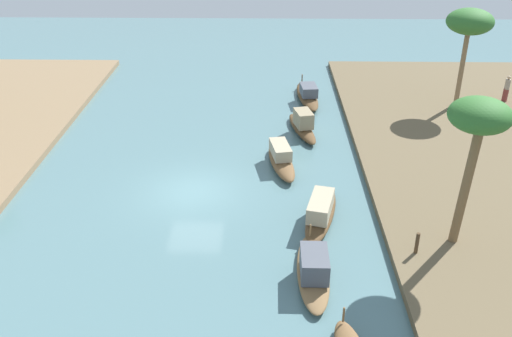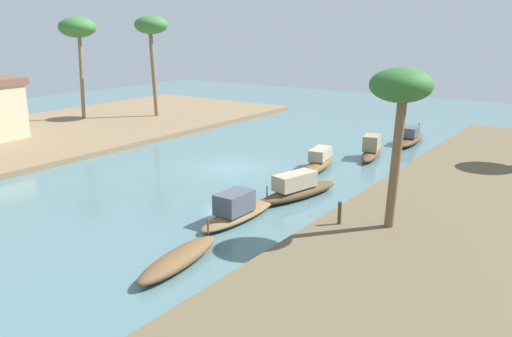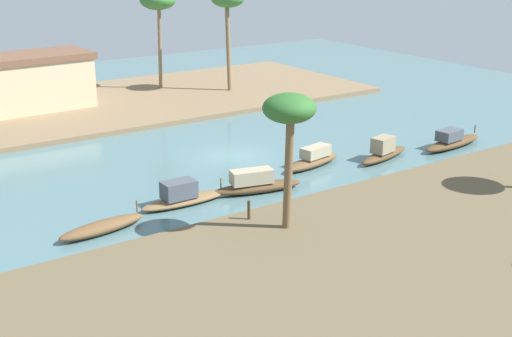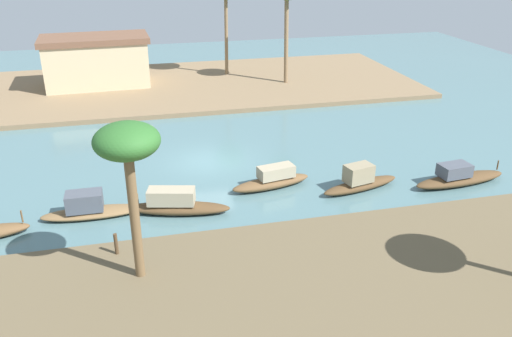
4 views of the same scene
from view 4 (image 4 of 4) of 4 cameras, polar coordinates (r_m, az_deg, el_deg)
river_water at (r=29.61m, az=-5.09°, el=0.78°), size 70.05×70.05×0.00m
riverbank_right at (r=44.41m, az=-8.30°, el=8.75°), size 38.52×15.56×0.33m
sampan_with_tall_canopy at (r=24.75m, az=-17.34°, el=-4.08°), size 4.51×1.18×1.21m
sampan_near_left_bank at (r=26.51m, az=11.05°, el=-1.34°), size 4.37×1.85×1.35m
sampan_open_hull at (r=26.31m, az=1.78°, el=-1.21°), size 4.23×1.74×1.12m
sampan_with_red_awning at (r=28.47m, az=20.87°, el=-0.89°), size 5.18×1.62×1.15m
sampan_foreground at (r=24.17m, az=-8.51°, el=-3.80°), size 4.72×2.12×1.19m
mooring_post at (r=21.12m, az=-14.74°, el=-7.80°), size 0.14×0.14×0.86m
palm_tree_left_near at (r=17.58m, az=-13.59°, el=2.14°), size 2.17×2.17×5.78m
riverside_building at (r=44.85m, az=-16.69°, el=10.98°), size 8.44×4.81×3.91m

